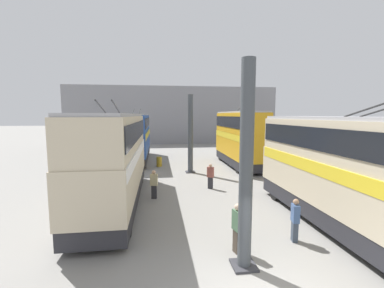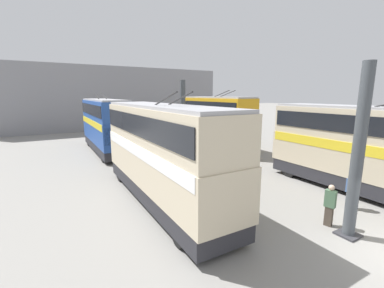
# 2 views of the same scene
# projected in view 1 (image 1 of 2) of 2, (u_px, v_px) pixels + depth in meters

# --- Properties ---
(depot_back_wall) EXTENTS (0.50, 36.00, 9.80)m
(depot_back_wall) POSITION_uv_depth(u_px,v_px,m) (174.00, 115.00, 43.62)
(depot_back_wall) COLOR gray
(depot_back_wall) RESTS_ON ground_plane
(support_column_near) EXTENTS (0.79, 0.79, 6.67)m
(support_column_near) POSITION_uv_depth(u_px,v_px,m) (246.00, 171.00, 8.07)
(support_column_near) COLOR #42474C
(support_column_near) RESTS_ON ground_plane
(support_column_far) EXTENTS (0.79, 0.79, 6.67)m
(support_column_far) POSITION_uv_depth(u_px,v_px,m) (190.00, 135.00, 21.88)
(support_column_far) COLOR #42474C
(support_column_far) RESTS_ON ground_plane
(bus_left_near) EXTENTS (11.07, 2.54, 5.50)m
(bus_left_near) POSITION_uv_depth(u_px,v_px,m) (345.00, 167.00, 10.85)
(bus_left_near) COLOR black
(bus_left_near) RESTS_ON ground_plane
(bus_left_far) EXTENTS (9.27, 2.54, 5.90)m
(bus_left_far) POSITION_uv_depth(u_px,v_px,m) (240.00, 135.00, 24.78)
(bus_left_far) COLOR black
(bus_left_far) RESTS_ON ground_plane
(bus_right_mid) EXTENTS (11.40, 2.54, 5.64)m
(bus_right_mid) POSITION_uv_depth(u_px,v_px,m) (115.00, 153.00, 14.09)
(bus_right_mid) COLOR black
(bus_right_mid) RESTS_ON ground_plane
(bus_right_far) EXTENTS (10.87, 2.54, 5.67)m
(bus_right_far) POSITION_uv_depth(u_px,v_px,m) (136.00, 134.00, 27.61)
(bus_right_far) COLOR black
(bus_right_far) RESTS_ON ground_plane
(person_aisle_midway) EXTENTS (0.45, 0.48, 1.70)m
(person_aisle_midway) POSITION_uv_depth(u_px,v_px,m) (210.00, 176.00, 17.24)
(person_aisle_midway) COLOR #2D2D33
(person_aisle_midway) RESTS_ON ground_plane
(person_aisle_foreground) EXTENTS (0.47, 0.34, 1.82)m
(person_aisle_foreground) POSITION_uv_depth(u_px,v_px,m) (237.00, 227.00, 9.18)
(person_aisle_foreground) COLOR #473D33
(person_aisle_foreground) RESTS_ON ground_plane
(person_by_left_row) EXTENTS (0.46, 0.33, 1.72)m
(person_by_left_row) POSITION_uv_depth(u_px,v_px,m) (295.00, 219.00, 10.02)
(person_by_left_row) COLOR #384251
(person_by_left_row) RESTS_ON ground_plane
(person_by_right_row) EXTENTS (0.32, 0.46, 1.72)m
(person_by_right_row) POSITION_uv_depth(u_px,v_px,m) (154.00, 184.00, 15.20)
(person_by_right_row) COLOR #2D2D33
(person_by_right_row) RESTS_ON ground_plane
(oil_drum) EXTENTS (0.55, 0.55, 0.93)m
(oil_drum) POSITION_uv_depth(u_px,v_px,m) (159.00, 162.00, 24.76)
(oil_drum) COLOR #B28E23
(oil_drum) RESTS_ON ground_plane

